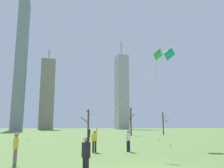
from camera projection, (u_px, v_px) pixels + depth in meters
name	position (u px, v px, depth m)	size (l,w,h in m)	color
kite_flyer_midfield_center_green	(137.00, 115.00, 19.86)	(5.96, 4.89, 10.33)	black
kite_flyer_midfield_left_red	(97.00, 98.00, 8.05)	(1.58, 4.84, 11.88)	black
kite_flyer_foreground_right_teal	(119.00, 112.00, 19.93)	(10.36, 5.02, 10.70)	black
bystander_watching_nearby	(16.00, 147.00, 11.92)	(0.23, 0.51, 1.62)	#726656
distant_kite_high_overhead_yellow	(170.00, 5.00, 33.35)	(1.54, 3.58, 23.15)	yellow
distant_kite_drifting_right_purple	(106.00, 5.00, 27.47)	(7.33, 3.71, 18.73)	purple
bare_tree_far_right_edge	(131.00, 120.00, 48.95)	(1.65, 2.47, 5.82)	brown
bare_tree_right_of_center	(163.00, 123.00, 52.56)	(1.64, 1.79, 5.01)	#423326
bare_tree_rightmost	(88.00, 122.00, 48.60)	(2.76, 2.27, 5.38)	#4C3828
skyline_mid_tower_right	(47.00, 94.00, 131.32)	(7.79, 8.66, 46.03)	gray
skyline_short_annex	(122.00, 92.00, 145.43)	(6.69, 9.55, 55.84)	#9EA3AD
skyline_slender_spire	(21.00, 62.00, 121.27)	(5.10, 9.86, 73.56)	gray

